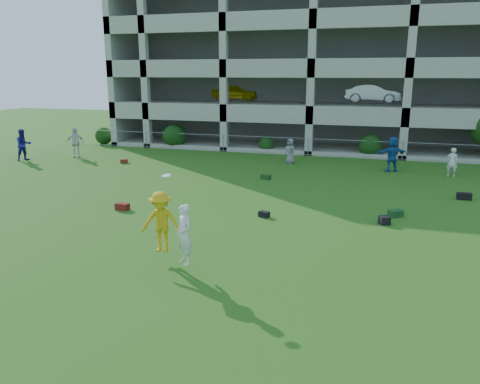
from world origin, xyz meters
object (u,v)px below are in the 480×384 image
(bystander_b, at_px, (75,142))
(parking_garage, at_px, (327,65))
(bystander_e, at_px, (452,162))
(bystander_a, at_px, (24,145))
(frisbee_contest, at_px, (166,224))
(crate_d, at_px, (384,220))
(bystander_c, at_px, (290,151))
(bystander_d, at_px, (392,154))

(bystander_b, bearing_deg, parking_garage, 17.27)
(bystander_e, xyz_separation_m, parking_garage, (-8.36, 12.99, 5.23))
(bystander_a, xyz_separation_m, frisbee_contest, (15.90, -12.63, 0.23))
(crate_d, bearing_deg, frisbee_contest, -136.46)
(crate_d, height_order, parking_garage, parking_garage)
(bystander_b, height_order, parking_garage, parking_garage)
(crate_d, distance_m, frisbee_contest, 8.38)
(crate_d, relative_size, frisbee_contest, 0.15)
(bystander_e, relative_size, frisbee_contest, 0.67)
(bystander_c, xyz_separation_m, bystander_d, (5.92, -0.66, 0.22))
(bystander_e, relative_size, crate_d, 4.49)
(bystander_b, xyz_separation_m, parking_garage, (14.59, 13.64, 5.04))
(bystander_d, relative_size, bystander_e, 1.26)
(bystander_c, bearing_deg, bystander_b, -135.61)
(bystander_e, bearing_deg, bystander_d, -1.69)
(bystander_a, height_order, bystander_d, bystander_a)
(bystander_a, height_order, bystander_b, bystander_a)
(bystander_a, height_order, crate_d, bystander_a)
(bystander_b, bearing_deg, bystander_d, -22.46)
(frisbee_contest, bearing_deg, bystander_a, 141.55)
(bystander_a, relative_size, parking_garage, 0.07)
(parking_garage, bearing_deg, crate_d, -77.59)
(frisbee_contest, distance_m, parking_garage, 28.65)
(bystander_b, bearing_deg, frisbee_contest, -73.00)
(bystander_d, xyz_separation_m, parking_garage, (-5.30, 12.48, 5.03))
(bystander_b, height_order, crate_d, bystander_b)
(bystander_a, bearing_deg, crate_d, -79.85)
(bystander_a, relative_size, bystander_e, 1.26)
(bystander_d, distance_m, crate_d, 10.06)
(frisbee_contest, bearing_deg, bystander_b, 132.80)
(bystander_a, relative_size, bystander_c, 1.29)
(bystander_b, height_order, bystander_c, bystander_b)
(bystander_c, height_order, bystander_d, bystander_d)
(bystander_d, distance_m, frisbee_contest, 16.99)
(bystander_d, relative_size, frisbee_contest, 0.84)
(bystander_c, relative_size, crate_d, 4.40)
(bystander_b, relative_size, bystander_e, 1.24)
(bystander_d, bearing_deg, frisbee_contest, 39.82)
(bystander_b, relative_size, crate_d, 5.55)
(bystander_c, bearing_deg, crate_d, -25.47)
(bystander_d, relative_size, parking_garage, 0.07)
(bystander_d, distance_m, parking_garage, 14.46)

